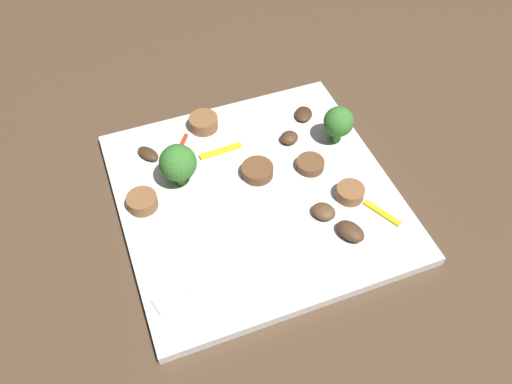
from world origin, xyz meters
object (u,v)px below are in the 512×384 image
(sausage_slice_1, at_px, (350,193))
(sausage_slice_2, at_px, (257,171))
(broccoli_floret_0, at_px, (339,122))
(pepper_strip_1, at_px, (382,213))
(mushroom_3, at_px, (351,231))
(mushroom_2, at_px, (304,114))
(pepper_strip_2, at_px, (180,148))
(mushroom_4, at_px, (148,154))
(sausage_slice_3, at_px, (142,202))
(sausage_slice_4, at_px, (310,164))
(pepper_strip_0, at_px, (221,151))
(mushroom_1, at_px, (324,211))
(fork, at_px, (224,268))
(broccoli_floret_1, at_px, (178,163))
(mushroom_0, at_px, (289,138))
(sausage_slice_0, at_px, (203,123))
(plate, at_px, (256,195))

(sausage_slice_1, bearing_deg, sausage_slice_2, -38.35)
(broccoli_floret_0, distance_m, pepper_strip_1, 0.12)
(mushroom_3, height_order, pepper_strip_1, mushroom_3)
(mushroom_2, height_order, pepper_strip_2, mushroom_2)
(mushroom_2, distance_m, mushroom_4, 0.20)
(sausage_slice_2, xyz_separation_m, sausage_slice_3, (0.13, -0.00, 0.00))
(mushroom_3, bearing_deg, sausage_slice_4, -90.12)
(mushroom_2, xyz_separation_m, pepper_strip_0, (0.12, 0.02, -0.00))
(broccoli_floret_0, xyz_separation_m, mushroom_4, (0.22, -0.05, -0.03))
(pepper_strip_0, bearing_deg, mushroom_1, 120.27)
(fork, relative_size, mushroom_2, 6.59)
(broccoli_floret_1, bearing_deg, fork, 94.33)
(sausage_slice_2, bearing_deg, mushroom_1, 120.20)
(fork, height_order, sausage_slice_1, sausage_slice_1)
(broccoli_floret_1, distance_m, mushroom_0, 0.14)
(broccoli_floret_0, relative_size, mushroom_1, 1.90)
(mushroom_3, bearing_deg, mushroom_2, -98.71)
(broccoli_floret_1, bearing_deg, sausage_slice_4, 168.01)
(sausage_slice_0, bearing_deg, sausage_slice_3, 43.80)
(mushroom_1, relative_size, pepper_strip_1, 0.58)
(sausage_slice_2, height_order, sausage_slice_4, sausage_slice_2)
(fork, xyz_separation_m, sausage_slice_0, (-0.04, -0.20, 0.01))
(sausage_slice_0, distance_m, mushroom_3, 0.23)
(mushroom_0, distance_m, pepper_strip_0, 0.08)
(broccoli_floret_0, relative_size, pepper_strip_2, 1.06)
(sausage_slice_2, bearing_deg, plate, 65.83)
(broccoli_floret_1, bearing_deg, mushroom_4, -64.29)
(plate, xyz_separation_m, broccoli_floret_1, (0.07, -0.04, 0.04))
(plate, relative_size, pepper_strip_2, 6.41)
(sausage_slice_4, distance_m, mushroom_4, 0.19)
(mushroom_1, relative_size, mushroom_4, 0.87)
(mushroom_2, height_order, mushroom_4, same)
(broccoli_floret_0, relative_size, sausage_slice_1, 1.60)
(mushroom_2, bearing_deg, plate, 43.38)
(sausage_slice_1, distance_m, mushroom_4, 0.24)
(plate, distance_m, pepper_strip_1, 0.14)
(broccoli_floret_1, distance_m, mushroom_4, 0.06)
(sausage_slice_3, xyz_separation_m, mushroom_2, (-0.22, -0.07, -0.00))
(broccoli_floret_1, height_order, mushroom_0, broccoli_floret_1)
(mushroom_1, distance_m, pepper_strip_1, 0.06)
(fork, distance_m, broccoli_floret_1, 0.13)
(sausage_slice_1, xyz_separation_m, mushroom_2, (-0.00, -0.13, -0.00))
(pepper_strip_0, bearing_deg, sausage_slice_1, 134.39)
(mushroom_3, xyz_separation_m, mushroom_4, (0.17, -0.18, -0.00))
(broccoli_floret_1, distance_m, sausage_slice_1, 0.19)
(sausage_slice_2, bearing_deg, mushroom_3, 118.28)
(mushroom_0, bearing_deg, sausage_slice_2, 33.63)
(mushroom_1, bearing_deg, mushroom_0, -94.42)
(sausage_slice_0, relative_size, mushroom_3, 1.11)
(pepper_strip_0, bearing_deg, pepper_strip_2, -25.75)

